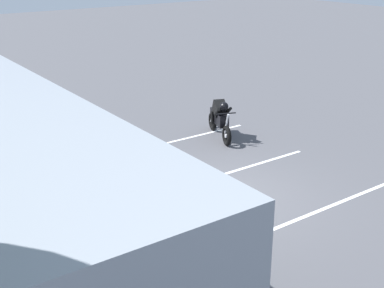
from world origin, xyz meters
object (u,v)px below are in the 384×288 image
object	(u,v)px
spectator_far_left	(174,198)
spectator_left	(152,181)
stunt_motorcycle	(220,118)
parked_motorcycle_dark	(106,211)
spectator_centre	(114,167)
parked_motorcycle_silver	(212,277)

from	to	relation	value
spectator_far_left	spectator_left	size ratio (longest dim) A/B	1.01
spectator_far_left	stunt_motorcycle	world-z (taller)	spectator_far_left
spectator_left	parked_motorcycle_dark	size ratio (longest dim) A/B	0.82
spectator_centre	parked_motorcycle_dark	size ratio (longest dim) A/B	0.83
spectator_left	parked_motorcycle_silver	world-z (taller)	spectator_left
parked_motorcycle_dark	stunt_motorcycle	size ratio (longest dim) A/B	1.05
spectator_far_left	parked_motorcycle_silver	size ratio (longest dim) A/B	0.83
spectator_left	parked_motorcycle_silver	bearing A→B (deg)	168.55
spectator_centre	parked_motorcycle_silver	world-z (taller)	spectator_centre
stunt_motorcycle	spectator_centre	bearing A→B (deg)	116.51
parked_motorcycle_silver	spectator_left	bearing A→B (deg)	-11.45
parked_motorcycle_silver	stunt_motorcycle	distance (m)	7.97
spectator_left	stunt_motorcycle	world-z (taller)	spectator_left
spectator_far_left	spectator_left	bearing A→B (deg)	-3.21
spectator_far_left	parked_motorcycle_dark	distance (m)	1.56
spectator_far_left	spectator_centre	world-z (taller)	spectator_centre
spectator_left	spectator_centre	bearing A→B (deg)	14.96
spectator_left	spectator_centre	xyz separation A→B (m)	(1.08, 0.29, 0.02)
spectator_centre	stunt_motorcycle	distance (m)	5.32
spectator_far_left	parked_motorcycle_silver	world-z (taller)	spectator_far_left
parked_motorcycle_dark	stunt_motorcycle	bearing A→B (deg)	-59.57
spectator_centre	parked_motorcycle_silver	size ratio (longest dim) A/B	0.83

